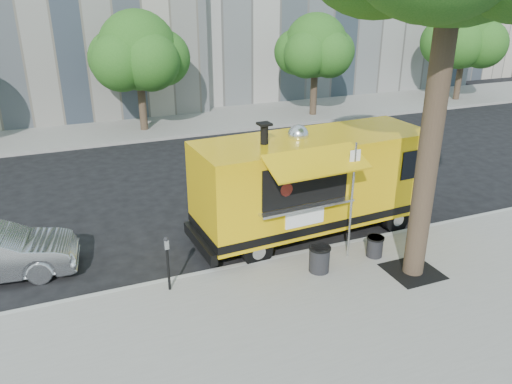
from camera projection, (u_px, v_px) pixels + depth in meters
ground at (268, 245)px, 13.57m from camera, size 120.00×120.00×0.00m
sidewalk at (345, 329)px, 10.12m from camera, size 60.00×6.00×0.15m
curb at (282, 258)px, 12.75m from camera, size 60.00×0.14×0.16m
far_sidewalk at (162, 125)px, 25.11m from camera, size 60.00×5.00×0.15m
tree_well at (412, 271)px, 12.02m from camera, size 1.20×1.20×0.02m
far_tree_b at (138, 51)px, 22.65m from camera, size 3.60×3.60×5.50m
far_tree_c at (316, 46)px, 25.57m from camera, size 3.24×3.24×5.21m
far_tree_d at (465, 35)px, 29.15m from camera, size 3.78×3.78×5.64m
sign_post at (352, 194)px, 12.08m from camera, size 0.28×0.06×3.00m
parking_meter at (167, 257)px, 11.00m from camera, size 0.11×0.11×1.33m
food_truck at (312, 182)px, 13.60m from camera, size 6.93×3.45×3.36m
trash_bin_left at (319, 258)px, 11.93m from camera, size 0.53×0.53×0.64m
trash_bin_right at (375, 246)px, 12.62m from camera, size 0.44×0.44×0.53m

